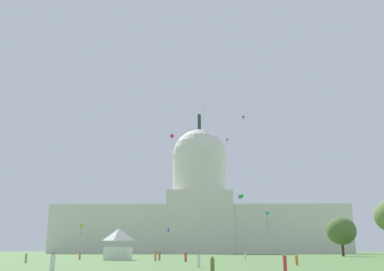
{
  "coord_description": "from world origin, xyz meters",
  "views": [
    {
      "loc": [
        3.05,
        -36.87,
        2.04
      ],
      "look_at": [
        0.66,
        90.84,
        34.77
      ],
      "focal_mm": 41.65,
      "sensor_mm": 36.0,
      "label": 1
    }
  ],
  "objects_px": {
    "person_olive_near_tree_west": "(212,265)",
    "person_orange_front_right": "(297,260)",
    "person_white_front_left": "(53,263)",
    "kite_yellow_mid": "(272,161)",
    "person_tan_mid_left": "(26,258)",
    "person_orange_front_center": "(80,256)",
    "kite_red_high": "(172,136)",
    "person_grey_edge_east": "(159,256)",
    "kite_black_low": "(170,215)",
    "kite_green_low": "(241,196)",
    "tree_east_mid": "(341,231)",
    "person_white_back_right": "(199,262)",
    "person_red_near_tent": "(285,264)",
    "capitol_building": "(200,211)",
    "person_white_deep_crowd": "(245,256)",
    "kite_violet_high": "(243,117)",
    "event_tent": "(118,244)",
    "kite_turquoise_low": "(267,213)",
    "kite_lime_low": "(81,225)",
    "kite_blue_low": "(169,230)",
    "person_orange_near_tree_east": "(155,256)",
    "kite_gold_high": "(203,109)",
    "kite_magenta_high": "(227,140)",
    "person_red_lawn_far_right": "(186,257)"
  },
  "relations": [
    {
      "from": "person_olive_near_tree_west",
      "to": "person_orange_front_right",
      "type": "height_order",
      "value": "person_olive_near_tree_west"
    },
    {
      "from": "person_white_front_left",
      "to": "kite_yellow_mid",
      "type": "xyz_separation_m",
      "value": [
        38.52,
        108.11,
        30.6
      ]
    },
    {
      "from": "person_tan_mid_left",
      "to": "person_orange_front_center",
      "type": "bearing_deg",
      "value": -102.89
    },
    {
      "from": "kite_red_high",
      "to": "person_grey_edge_east",
      "type": "bearing_deg",
      "value": 137.15
    },
    {
      "from": "kite_black_low",
      "to": "kite_green_low",
      "type": "height_order",
      "value": "kite_green_low"
    },
    {
      "from": "tree_east_mid",
      "to": "kite_red_high",
      "type": "relative_size",
      "value": 3.08
    },
    {
      "from": "person_white_back_right",
      "to": "kite_yellow_mid",
      "type": "xyz_separation_m",
      "value": [
        24.95,
        97.9,
        30.72
      ]
    },
    {
      "from": "person_grey_edge_east",
      "to": "kite_red_high",
      "type": "distance_m",
      "value": 100.68
    },
    {
      "from": "person_red_near_tent",
      "to": "kite_red_high",
      "type": "relative_size",
      "value": 0.46
    },
    {
      "from": "capitol_building",
      "to": "person_white_back_right",
      "type": "relative_size",
      "value": 96.7
    },
    {
      "from": "person_white_deep_crowd",
      "to": "kite_yellow_mid",
      "type": "relative_size",
      "value": 1.12
    },
    {
      "from": "person_grey_edge_east",
      "to": "person_orange_front_center",
      "type": "height_order",
      "value": "person_grey_edge_east"
    },
    {
      "from": "person_white_deep_crowd",
      "to": "kite_violet_high",
      "type": "distance_m",
      "value": 117.01
    },
    {
      "from": "person_orange_front_right",
      "to": "kite_yellow_mid",
      "type": "height_order",
      "value": "kite_yellow_mid"
    },
    {
      "from": "event_tent",
      "to": "person_white_back_right",
      "type": "relative_size",
      "value": 4.03
    },
    {
      "from": "person_white_deep_crowd",
      "to": "kite_turquoise_low",
      "type": "distance_m",
      "value": 45.88
    },
    {
      "from": "tree_east_mid",
      "to": "person_white_deep_crowd",
      "type": "bearing_deg",
      "value": -126.73
    },
    {
      "from": "kite_lime_low",
      "to": "kite_black_low",
      "type": "distance_m",
      "value": 80.92
    },
    {
      "from": "person_tan_mid_left",
      "to": "kite_violet_high",
      "type": "xyz_separation_m",
      "value": [
        46.54,
        121.93,
        58.97
      ]
    },
    {
      "from": "person_tan_mid_left",
      "to": "kite_lime_low",
      "type": "distance_m",
      "value": 54.2
    },
    {
      "from": "person_white_deep_crowd",
      "to": "kite_violet_high",
      "type": "height_order",
      "value": "kite_violet_high"
    },
    {
      "from": "person_grey_edge_east",
      "to": "kite_black_low",
      "type": "xyz_separation_m",
      "value": [
        -6.02,
        115.5,
        16.12
      ]
    },
    {
      "from": "person_tan_mid_left",
      "to": "kite_blue_low",
      "type": "height_order",
      "value": "kite_blue_low"
    },
    {
      "from": "person_olive_near_tree_west",
      "to": "person_orange_near_tree_east",
      "type": "height_order",
      "value": "person_orange_near_tree_east"
    },
    {
      "from": "capitol_building",
      "to": "person_grey_edge_east",
      "type": "relative_size",
      "value": 84.9
    },
    {
      "from": "person_red_near_tent",
      "to": "person_white_back_right",
      "type": "bearing_deg",
      "value": 40.37
    },
    {
      "from": "event_tent",
      "to": "kite_black_low",
      "type": "height_order",
      "value": "kite_black_low"
    },
    {
      "from": "person_grey_edge_east",
      "to": "kite_green_low",
      "type": "bearing_deg",
      "value": -78.45
    },
    {
      "from": "kite_gold_high",
      "to": "person_white_back_right",
      "type": "bearing_deg",
      "value": 1.19
    },
    {
      "from": "kite_lime_low",
      "to": "kite_green_low",
      "type": "xyz_separation_m",
      "value": [
        44.28,
        3.19,
        8.25
      ]
    },
    {
      "from": "person_red_near_tent",
      "to": "kite_green_low",
      "type": "xyz_separation_m",
      "value": [
        3.86,
        85.03,
        15.88
      ]
    },
    {
      "from": "person_white_front_left",
      "to": "kite_violet_high",
      "type": "distance_m",
      "value": 164.35
    },
    {
      "from": "event_tent",
      "to": "person_olive_near_tree_west",
      "type": "height_order",
      "value": "event_tent"
    },
    {
      "from": "person_white_deep_crowd",
      "to": "kite_lime_low",
      "type": "relative_size",
      "value": 0.51
    },
    {
      "from": "person_white_deep_crowd",
      "to": "kite_magenta_high",
      "type": "xyz_separation_m",
      "value": [
        1.99,
        83.11,
        44.4
      ]
    },
    {
      "from": "event_tent",
      "to": "person_red_lawn_far_right",
      "type": "xyz_separation_m",
      "value": [
        13.41,
        -9.45,
        -2.3
      ]
    },
    {
      "from": "person_white_front_left",
      "to": "person_olive_near_tree_west",
      "type": "distance_m",
      "value": 14.89
    },
    {
      "from": "person_white_front_left",
      "to": "kite_yellow_mid",
      "type": "height_order",
      "value": "kite_yellow_mid"
    },
    {
      "from": "person_white_back_right",
      "to": "kite_green_low",
      "type": "distance_m",
      "value": 76.75
    },
    {
      "from": "person_red_lawn_far_right",
      "to": "kite_lime_low",
      "type": "height_order",
      "value": "kite_lime_low"
    },
    {
      "from": "tree_east_mid",
      "to": "kite_blue_low",
      "type": "relative_size",
      "value": 4.08
    },
    {
      "from": "person_red_lawn_far_right",
      "to": "person_red_near_tent",
      "type": "bearing_deg",
      "value": -176.1
    },
    {
      "from": "person_white_front_left",
      "to": "person_red_lawn_far_right",
      "type": "relative_size",
      "value": 1.05
    },
    {
      "from": "kite_turquoise_low",
      "to": "event_tent",
      "type": "bearing_deg",
      "value": 109.32
    },
    {
      "from": "kite_lime_low",
      "to": "kite_gold_high",
      "type": "xyz_separation_m",
      "value": [
        33.89,
        12.37,
        37.31
      ]
    },
    {
      "from": "capitol_building",
      "to": "person_white_front_left",
      "type": "bearing_deg",
      "value": -94.19
    },
    {
      "from": "kite_violet_high",
      "to": "kite_magenta_high",
      "type": "height_order",
      "value": "kite_violet_high"
    },
    {
      "from": "person_olive_near_tree_west",
      "to": "kite_magenta_high",
      "type": "distance_m",
      "value": 140.69
    },
    {
      "from": "person_olive_near_tree_west",
      "to": "kite_violet_high",
      "type": "height_order",
      "value": "kite_violet_high"
    },
    {
      "from": "tree_east_mid",
      "to": "kite_black_low",
      "type": "xyz_separation_m",
      "value": [
        -55.86,
        65.74,
        9.56
      ]
    }
  ]
}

